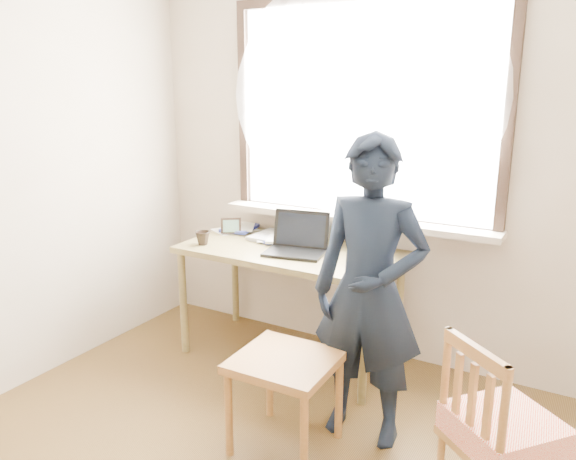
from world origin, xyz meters
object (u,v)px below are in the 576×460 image
Objects in this scene: desk at (289,260)px; work_chair at (285,372)px; person at (369,292)px; mug_white at (286,235)px; laptop at (297,243)px; side_chair at (501,433)px; mug_dark at (203,238)px.

work_chair is at bearing -61.39° from desk.
desk is 0.94m from person.
mug_white is 1.21m from work_chair.
laptop is at bearing -21.21° from desk.
work_chair is (0.46, -0.85, -0.26)m from desk.
mug_white reaches higher than desk.
side_chair is (1.40, -0.86, -0.36)m from laptop.
work_chair is (0.57, -1.00, -0.38)m from mug_white.
desk is at bearing 140.20° from person.
mug_dark is at bearing 160.81° from person.
laptop is 3.59× the size of mug_white.
work_chair is at bearing -32.91° from mug_dark.
laptop is 0.26m from mug_white.
person is (0.69, -0.51, -0.03)m from laptop.
mug_white is 1.93m from side_chair.
desk is 0.59m from mug_dark.
mug_dark reaches higher than desk.
desk is 12.23× the size of mug_white.
person reaches higher than desk.
mug_white is 1.11m from person.
side_chair is 0.86m from person.
work_chair is 0.57m from person.
mug_dark is at bearing -159.91° from desk.
person is at bearing -14.65° from mug_dark.
person is (-0.71, 0.35, 0.34)m from side_chair.
side_chair is (1.01, -0.04, 0.03)m from work_chair.
mug_white is at bearing 146.70° from side_chair.
side_chair is at bearing -31.69° from laptop.
laptop is at bearing 15.37° from mug_dark.
laptop is at bearing 138.91° from person.
person reaches higher than side_chair.
mug_white is at bearing 119.93° from work_chair.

